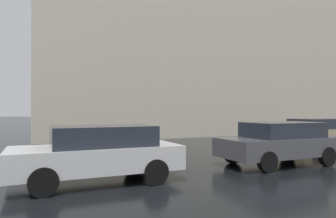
{
  "coord_description": "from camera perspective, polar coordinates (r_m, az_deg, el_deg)",
  "views": [
    {
      "loc": [
        -4.95,
        -5.54,
        1.77
      ],
      "look_at": [
        7.83,
        -11.25,
        1.89
      ],
      "focal_mm": 31.49,
      "sensor_mm": 36.0,
      "label": 1
    }
  ],
  "objects": [
    {
      "name": "haussmann_block_corner",
      "position": [
        30.63,
        5.2,
        19.36
      ],
      "size": [
        15.36,
        28.76,
        24.85
      ],
      "color": "beige",
      "rests_on": "ground_plane"
    },
    {
      "name": "car_champagne",
      "position": [
        16.68,
        27.08,
        -3.93
      ],
      "size": [
        1.85,
        4.1,
        1.41
      ],
      "color": "tan",
      "rests_on": "ground_plane"
    },
    {
      "name": "car_white",
      "position": [
        7.65,
        -13.26,
        -8.09
      ],
      "size": [
        1.85,
        4.1,
        1.41
      ],
      "color": "silver",
      "rests_on": "ground_plane"
    },
    {
      "name": "car_dark_grey",
      "position": [
        10.56,
        20.82,
        -5.97
      ],
      "size": [
        1.85,
        4.1,
        1.41
      ],
      "color": "#4C4C51",
      "rests_on": "ground_plane"
    }
  ]
}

